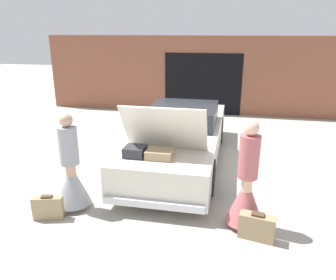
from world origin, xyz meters
TOP-DOWN VIEW (x-y plane):
  - ground_plane at (0.00, 0.00)m, footprint 40.00×40.00m
  - garage_wall_back at (0.00, 4.85)m, footprint 12.00×0.14m
  - car at (-0.00, 0.02)m, footprint 1.83×5.28m
  - person_left at (-1.46, -2.53)m, footprint 0.61×0.61m
  - person_right at (1.46, -2.52)m, footprint 0.58×0.58m
  - suitcase_beside_left_person at (-1.70, -2.96)m, footprint 0.51×0.27m
  - suitcase_beside_right_person at (1.64, -2.83)m, footprint 0.55×0.30m

SIDE VIEW (x-z plane):
  - ground_plane at x=0.00m, z-range 0.00..0.00m
  - suitcase_beside_left_person at x=-1.70m, z-range -0.01..0.41m
  - suitcase_beside_right_person at x=1.64m, z-range -0.01..0.41m
  - car at x=0.00m, z-range -0.29..1.47m
  - person_left at x=-1.46m, z-range -0.24..1.46m
  - person_right at x=1.46m, z-range -0.25..1.50m
  - garage_wall_back at x=0.00m, z-range -0.01..2.79m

